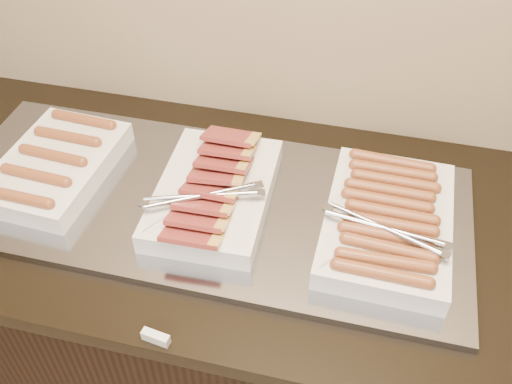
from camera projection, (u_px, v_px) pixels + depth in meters
counter at (222, 317)px, 1.62m from camera, size 2.06×0.76×0.90m
warming_tray at (203, 202)px, 1.31m from camera, size 1.20×0.50×0.02m
dish_left at (56, 165)px, 1.34m from camera, size 0.25×0.36×0.07m
dish_center at (214, 191)px, 1.27m from camera, size 0.27×0.39×0.09m
dish_right at (387, 221)px, 1.20m from camera, size 0.28×0.40×0.08m
label_holder at (156, 337)px, 1.05m from camera, size 0.06×0.02×0.02m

